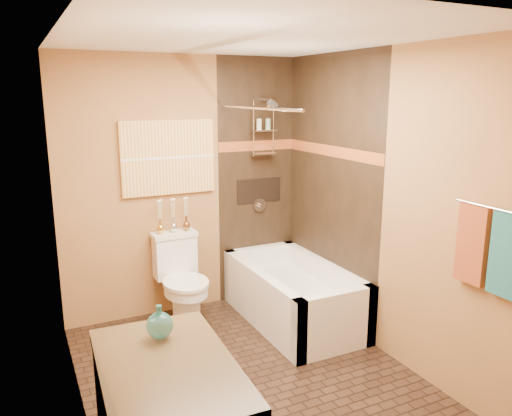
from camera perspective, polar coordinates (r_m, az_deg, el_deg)
floor at (r=4.04m, az=-0.55°, el=-19.01°), size 3.00×3.00×0.00m
wall_left at (r=3.23m, az=-20.23°, el=-3.85°), size 0.02×3.00×2.50m
wall_right at (r=4.18m, az=14.41°, el=0.27°), size 0.02×3.00×2.50m
wall_back at (r=4.91m, az=-8.16°, el=2.39°), size 2.40×0.02×2.50m
wall_front at (r=2.35m, az=15.62°, el=-9.85°), size 2.40×0.02×2.50m
ceiling at (r=3.45m, az=-0.65°, el=18.96°), size 3.00×3.00×0.00m
alcove_tile_back at (r=5.18m, az=0.06°, el=3.08°), size 0.85×0.01×2.50m
alcove_tile_right at (r=4.76m, az=8.47°, el=2.05°), size 0.01×1.50×2.50m
mosaic_band_back at (r=5.12m, az=0.11°, el=7.14°), size 0.85×0.01×0.10m
mosaic_band_right at (r=4.70m, az=8.52°, el=6.47°), size 0.01×1.50×0.10m
alcove_niche at (r=5.20m, az=0.34°, el=2.01°), size 0.50×0.01×0.25m
shower_fixtures at (r=5.04m, az=0.88°, el=7.57°), size 0.24×0.33×1.16m
curtain_rod at (r=4.28m, az=-0.10°, el=11.36°), size 0.03×1.55×0.03m
towel_bar at (r=3.40m, az=25.42°, el=-0.04°), size 0.02×0.55×0.02m
towel_teal at (r=3.39m, az=26.78°, el=-4.91°), size 0.05×0.22×0.52m
towel_rust at (r=3.55m, az=23.47°, el=-3.85°), size 0.05×0.22×0.52m
sunset_painting at (r=4.79m, az=-9.97°, el=5.70°), size 0.90×0.04×0.70m
vanity_mirror at (r=2.21m, az=-17.57°, el=-4.52°), size 0.01×1.00×0.90m
bathtub at (r=4.86m, az=4.22°, el=-10.32°), size 0.80×1.50×0.55m
toilet at (r=4.81m, az=-8.52°, el=-8.08°), size 0.43×0.63×0.84m
teal_bottle at (r=2.70m, az=-10.97°, el=-12.66°), size 0.15×0.15×0.22m
bud_vases at (r=4.81m, az=-9.44°, el=-0.75°), size 0.32×0.07×0.32m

